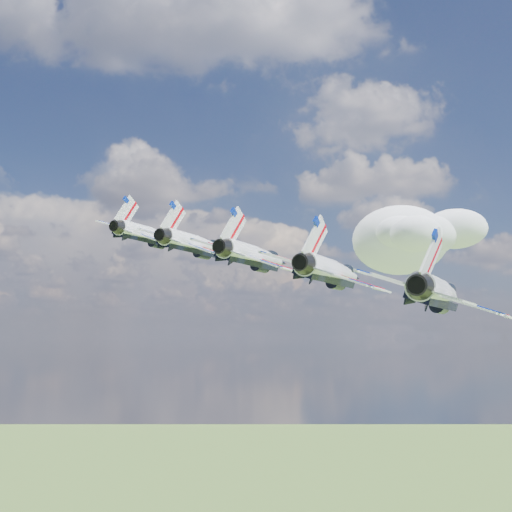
# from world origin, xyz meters

# --- Properties ---
(cloud_far) EXTENTS (57.36, 45.07, 22.53)m
(cloud_far) POSITION_xyz_m (57.15, 193.48, 174.87)
(cloud_far) COLOR white
(jet_0) EXTENTS (16.90, 18.99, 7.85)m
(jet_0) POSITION_xyz_m (-16.04, 13.01, 146.97)
(jet_0) COLOR white
(jet_1) EXTENTS (16.90, 18.99, 7.85)m
(jet_1) POSITION_xyz_m (-9.02, 4.69, 144.51)
(jet_1) COLOR white
(jet_2) EXTENTS (16.90, 18.99, 7.85)m
(jet_2) POSITION_xyz_m (-2.00, -3.64, 142.06)
(jet_2) COLOR white
(jet_3) EXTENTS (16.90, 18.99, 7.85)m
(jet_3) POSITION_xyz_m (5.02, -11.96, 139.61)
(jet_3) COLOR silver
(jet_4) EXTENTS (16.90, 18.99, 7.85)m
(jet_4) POSITION_xyz_m (12.04, -20.28, 137.16)
(jet_4) COLOR silver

